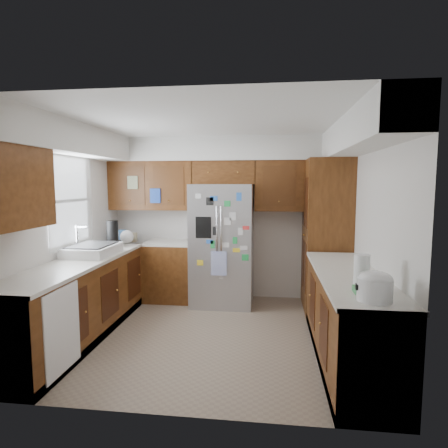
% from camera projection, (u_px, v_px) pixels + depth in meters
% --- Properties ---
extents(floor, '(3.60, 3.60, 0.00)m').
position_uv_depth(floor, '(210.00, 335.00, 4.50)').
color(floor, gray).
rests_on(floor, ground).
extents(room_shell, '(3.64, 3.24, 2.52)m').
position_uv_depth(room_shell, '(206.00, 183.00, 4.68)').
color(room_shell, silver).
rests_on(room_shell, ground).
extents(left_counter_run, '(1.36, 3.20, 0.92)m').
position_uv_depth(left_counter_run, '(102.00, 295.00, 4.65)').
color(left_counter_run, '#43230C').
rests_on(left_counter_run, ground).
extents(right_counter_run, '(0.63, 2.25, 0.92)m').
position_uv_depth(right_counter_run, '(348.00, 321.00, 3.81)').
color(right_counter_run, '#43230C').
rests_on(right_counter_run, ground).
extents(pantry, '(0.60, 0.90, 2.15)m').
position_uv_depth(pantry, '(326.00, 235.00, 5.34)').
color(pantry, '#43230C').
rests_on(pantry, ground).
extents(fridge, '(0.90, 0.79, 1.80)m').
position_uv_depth(fridge, '(222.00, 245.00, 5.59)').
color(fridge, '#A6A6AB').
rests_on(fridge, ground).
extents(bridge_cabinet, '(0.96, 0.34, 0.35)m').
position_uv_depth(bridge_cabinet, '(224.00, 173.00, 5.70)').
color(bridge_cabinet, '#43230C').
rests_on(bridge_cabinet, fridge).
extents(fridge_top_items, '(0.83, 0.32, 0.28)m').
position_uv_depth(fridge_top_items, '(217.00, 152.00, 5.63)').
color(fridge_top_items, '#2834BA').
rests_on(fridge_top_items, bridge_cabinet).
extents(sink_assembly, '(0.52, 0.70, 0.37)m').
position_uv_depth(sink_assembly, '(93.00, 250.00, 4.67)').
color(sink_assembly, white).
rests_on(sink_assembly, left_counter_run).
extents(left_counter_clutter, '(0.32, 0.84, 0.38)m').
position_uv_depth(left_counter_clutter, '(119.00, 236.00, 5.41)').
color(left_counter_clutter, black).
rests_on(left_counter_clutter, left_counter_run).
extents(rice_cooker, '(0.27, 0.26, 0.23)m').
position_uv_depth(rice_cooker, '(375.00, 285.00, 2.85)').
color(rice_cooker, white).
rests_on(rice_cooker, right_counter_run).
extents(paper_towel, '(0.13, 0.13, 0.29)m').
position_uv_depth(paper_towel, '(362.00, 271.00, 3.19)').
color(paper_towel, white).
rests_on(paper_towel, right_counter_run).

